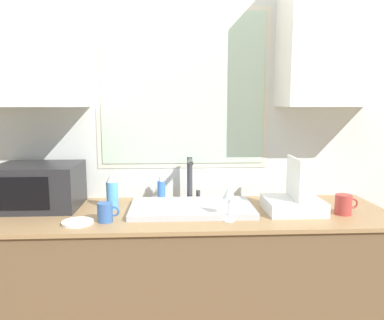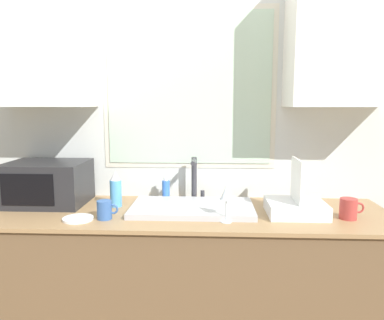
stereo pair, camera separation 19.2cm
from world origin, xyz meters
TOP-DOWN VIEW (x-y plane):
  - countertop at (0.00, 0.31)m, footprint 2.16×0.65m
  - wall_back at (0.00, 0.61)m, footprint 6.00×0.38m
  - sink_basin at (0.03, 0.32)m, footprint 0.65×0.38m
  - faucet at (0.04, 0.52)m, footprint 0.08×0.16m
  - microwave at (-0.80, 0.42)m, footprint 0.44×0.35m
  - dish_rack at (0.57, 0.28)m, footprint 0.29×0.27m
  - spray_bottle at (-0.39, 0.38)m, footprint 0.06×0.06m
  - soap_bottle at (-0.13, 0.53)m, footprint 0.05×0.05m
  - mug_near_sink at (-0.39, 0.15)m, footprint 0.11×0.07m
  - wine_glass at (0.21, 0.13)m, footprint 0.06×0.06m
  - mug_by_rack at (0.82, 0.21)m, footprint 0.12×0.08m
  - small_plate at (-0.52, 0.13)m, footprint 0.15×0.15m

SIDE VIEW (x-z plane):
  - countertop at x=0.00m, z-range 0.00..0.91m
  - small_plate at x=-0.52m, z-range 0.91..0.92m
  - sink_basin at x=0.03m, z-range 0.91..0.94m
  - mug_near_sink at x=-0.39m, z-range 0.91..1.00m
  - dish_rack at x=0.57m, z-range 0.81..1.10m
  - mug_by_rack at x=0.82m, z-range 0.91..1.01m
  - soap_bottle at x=-0.13m, z-range 0.90..1.04m
  - spray_bottle at x=-0.39m, z-range 0.90..1.10m
  - microwave at x=-0.80m, z-range 0.91..1.15m
  - wine_glass at x=0.21m, z-range 0.95..1.13m
  - faucet at x=0.04m, z-range 0.93..1.19m
  - wall_back at x=0.00m, z-range 0.12..2.72m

